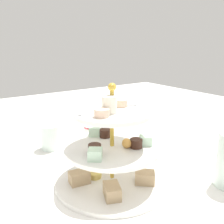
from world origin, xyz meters
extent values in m
plane|color=white|center=(0.00, 0.00, 0.00)|extent=(2.40, 2.40, 0.00)
cylinder|color=white|center=(0.00, 0.00, 0.01)|extent=(0.29, 0.29, 0.01)
cylinder|color=white|center=(0.00, 0.00, 0.09)|extent=(0.24, 0.24, 0.01)
cylinder|color=white|center=(0.00, 0.00, 0.18)|extent=(0.19, 0.19, 0.01)
cylinder|color=gold|center=(0.00, 0.00, 0.12)|extent=(0.01, 0.01, 0.25)
sphere|color=gold|center=(0.00, 0.00, 0.25)|extent=(0.02, 0.02, 0.02)
cube|color=tan|center=(0.00, -0.08, 0.03)|extent=(0.04, 0.05, 0.03)
cube|color=tan|center=(0.08, -0.02, 0.03)|extent=(0.05, 0.04, 0.03)
cube|color=tan|center=(0.05, 0.07, 0.03)|extent=(0.05, 0.06, 0.03)
cube|color=tan|center=(-0.05, 0.07, 0.03)|extent=(0.06, 0.06, 0.03)
cube|color=tan|center=(-0.08, -0.03, 0.03)|extent=(0.06, 0.05, 0.03)
cylinder|color=#E5C660|center=(0.04, -0.03, 0.02)|extent=(0.04, 0.04, 0.01)
cylinder|color=#381E14|center=(-0.04, 0.04, 0.11)|extent=(0.03, 0.03, 0.02)
cylinder|color=#381E14|center=(-0.02, -0.06, 0.11)|extent=(0.03, 0.03, 0.02)
cylinder|color=#381E14|center=(0.06, 0.01, 0.11)|extent=(0.03, 0.03, 0.02)
cube|color=silver|center=(0.07, 0.04, 0.11)|extent=(0.04, 0.04, 0.02)
cube|color=silver|center=(-0.07, 0.04, 0.11)|extent=(0.04, 0.04, 0.02)
cube|color=silver|center=(0.00, -0.08, 0.11)|extent=(0.04, 0.04, 0.02)
sphere|color=gold|center=(-0.02, 0.03, 0.11)|extent=(0.02, 0.02, 0.02)
cylinder|color=beige|center=(0.04, 0.03, 0.20)|extent=(0.03, 0.03, 0.02)
cylinder|color=beige|center=(-0.04, -0.03, 0.20)|extent=(0.03, 0.03, 0.02)
cylinder|color=white|center=(0.01, 0.01, 0.21)|extent=(0.04, 0.04, 0.04)
cube|color=silver|center=(-0.04, -0.03, 0.19)|extent=(0.09, 0.05, 0.00)
cube|color=silver|center=(0.04, -0.03, 0.19)|extent=(0.08, 0.05, 0.00)
cylinder|color=silver|center=(0.06, -0.28, 0.04)|extent=(0.06, 0.06, 0.08)
cylinder|color=white|center=(-0.10, -0.29, 0.00)|extent=(0.09, 0.09, 0.01)
cylinder|color=white|center=(-0.10, -0.29, 0.03)|extent=(0.06, 0.06, 0.04)
cylinder|color=#D14C56|center=(-0.10, -0.29, 0.05)|extent=(0.06, 0.06, 0.01)
cube|color=silver|center=(-0.31, -0.14, 0.00)|extent=(0.06, 0.17, 0.00)
camera|label=1|loc=(0.32, 0.46, 0.34)|focal=39.29mm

